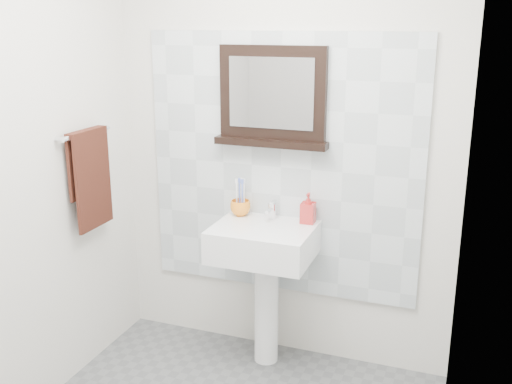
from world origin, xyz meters
TOP-DOWN VIEW (x-y plane):
  - back_wall at (0.00, 1.10)m, footprint 2.00×0.01m
  - left_wall at (-1.00, 0.00)m, footprint 0.01×2.20m
  - right_wall at (1.00, 0.00)m, footprint 0.01×2.20m
  - splashback at (0.00, 1.09)m, footprint 1.60×0.02m
  - pedestal_sink at (-0.03, 0.87)m, footprint 0.55×0.44m
  - toothbrush_cup at (-0.22, 1.00)m, footprint 0.15×0.15m
  - toothbrushes at (-0.22, 1.01)m, footprint 0.05×0.04m
  - soap_dispenser at (0.18, 1.01)m, footprint 0.08×0.08m
  - framed_mirror at (-0.05, 1.06)m, footprint 0.65×0.11m
  - towel_bar at (-0.95, 0.59)m, footprint 0.07×0.40m
  - hand_towel at (-0.94, 0.59)m, footprint 0.06×0.30m

SIDE VIEW (x-z plane):
  - pedestal_sink at x=-0.03m, z-range 0.20..1.16m
  - toothbrush_cup at x=-0.22m, z-range 0.86..0.95m
  - soap_dispenser at x=0.18m, z-range 0.86..1.03m
  - toothbrushes at x=-0.22m, z-range 0.88..1.09m
  - splashback at x=0.00m, z-range 0.40..1.90m
  - hand_towel at x=-0.94m, z-range 0.88..1.43m
  - back_wall at x=0.00m, z-range 0.00..2.50m
  - left_wall at x=-1.00m, z-range 0.00..2.50m
  - right_wall at x=1.00m, z-range 0.00..2.50m
  - towel_bar at x=-0.95m, z-range 1.35..1.38m
  - framed_mirror at x=-0.05m, z-range 1.26..1.81m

